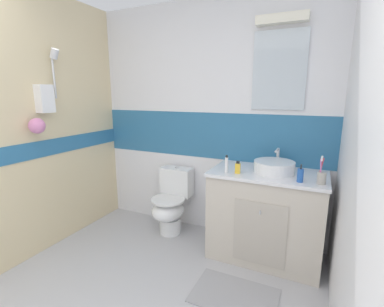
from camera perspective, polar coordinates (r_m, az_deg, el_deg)
name	(u,v)px	position (r m, az deg, el deg)	size (l,w,h in m)	color
ground_plane	(148,295)	(2.45, -9.19, -27.41)	(3.20, 3.48, 0.04)	#B2B2B7
wall_back_tiled	(209,121)	(3.00, 3.62, 6.93)	(3.20, 0.20, 2.50)	white
wall_left_shower_alcove	(18,128)	(2.91, -32.83, 4.62)	(0.26, 3.48, 2.50)	beige
wall_right_plain	(371,156)	(1.59, 33.56, -0.42)	(0.10, 3.48, 2.50)	white
vanity_cabinet	(266,215)	(2.72, 15.23, -12.34)	(1.02, 0.59, 0.85)	beige
sink_basin	(274,166)	(2.56, 16.92, -2.60)	(0.36, 0.40, 0.20)	white
toilet	(171,203)	(3.10, -4.40, -10.37)	(0.37, 0.50, 0.74)	white
toothbrush_cup	(321,177)	(2.37, 25.61, -4.47)	(0.07, 0.07, 0.23)	#B2ADA3
soap_dispenser	(300,175)	(2.35, 21.84, -4.27)	(0.05, 0.05, 0.15)	#2659B2
toothpaste_tube_upright	(226,165)	(2.45, 7.26, -2.32)	(0.03, 0.03, 0.16)	white
perfume_flask_small	(238,168)	(2.45, 9.62, -2.94)	(0.04, 0.03, 0.11)	yellow
bath_mat	(234,295)	(2.41, 8.94, -27.43)	(0.65, 0.44, 0.01)	#99999E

